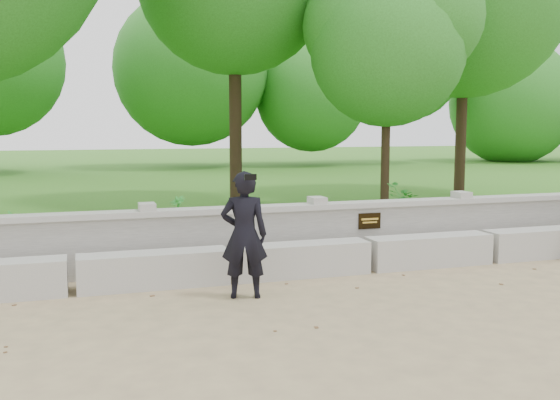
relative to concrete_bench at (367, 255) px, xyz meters
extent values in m
plane|color=tan|center=(0.00, -1.90, -0.22)|extent=(80.00, 80.00, 0.00)
cube|color=#307320|center=(0.00, 12.10, -0.10)|extent=(40.00, 22.00, 0.25)
cube|color=beige|center=(-3.00, 0.00, 0.00)|extent=(1.90, 0.45, 0.45)
cube|color=beige|center=(-1.00, 0.00, 0.00)|extent=(1.90, 0.45, 0.45)
cube|color=beige|center=(1.00, 0.00, 0.00)|extent=(1.90, 0.45, 0.45)
cube|color=beige|center=(3.00, 0.00, 0.00)|extent=(1.90, 0.45, 0.45)
cube|color=#B2AFA8|center=(0.00, 0.70, 0.18)|extent=(12.50, 0.25, 0.82)
cube|color=beige|center=(0.00, 0.70, 0.64)|extent=(12.50, 0.35, 0.08)
cube|color=black|center=(0.30, 0.56, 0.40)|extent=(0.36, 0.02, 0.24)
imported|color=black|center=(-2.03, -0.83, 0.54)|extent=(0.63, 0.49, 1.52)
cube|color=black|center=(-2.03, -1.13, 1.25)|extent=(0.14, 0.05, 0.07)
cylinder|color=#382619|center=(-0.34, 6.43, 2.20)|extent=(0.29, 0.29, 4.35)
cylinder|color=#382619|center=(2.32, 3.98, 1.40)|extent=(0.19, 0.19, 2.75)
sphere|color=#246118|center=(2.32, 3.98, 3.66)|extent=(3.23, 3.23, 3.23)
cylinder|color=#382619|center=(5.67, 6.22, 2.08)|extent=(0.28, 0.28, 4.10)
imported|color=#2F8A2F|center=(-4.83, 1.98, 0.30)|extent=(0.34, 0.35, 0.55)
imported|color=#2F8A2F|center=(1.92, 1.69, 0.28)|extent=(0.31, 0.35, 0.52)
imported|color=#2F8A2F|center=(2.25, 3.05, 0.36)|extent=(0.76, 0.71, 0.68)
imported|color=#2F8A2F|center=(-2.19, 3.38, 0.29)|extent=(0.40, 0.40, 0.54)
camera|label=1|loc=(-3.86, -7.92, 1.81)|focal=40.00mm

